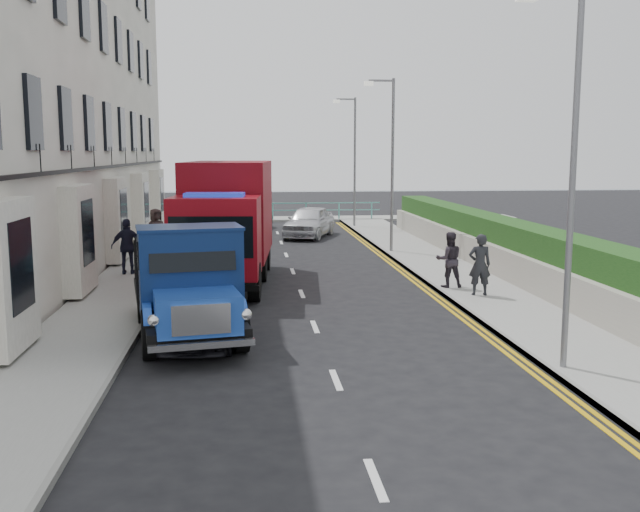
# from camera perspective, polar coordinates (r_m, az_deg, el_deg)

# --- Properties ---
(ground) EXTENTS (120.00, 120.00, 0.00)m
(ground) POSITION_cam_1_polar(r_m,az_deg,el_deg) (15.04, 0.32, -7.53)
(ground) COLOR black
(ground) RESTS_ON ground
(pavement_west) EXTENTS (2.40, 38.00, 0.12)m
(pavement_west) POSITION_cam_1_polar(r_m,az_deg,el_deg) (24.00, -14.53, -1.66)
(pavement_west) COLOR gray
(pavement_west) RESTS_ON ground
(pavement_east) EXTENTS (2.60, 38.00, 0.12)m
(pavement_east) POSITION_cam_1_polar(r_m,az_deg,el_deg) (24.70, 10.32, -1.25)
(pavement_east) COLOR gray
(pavement_east) RESTS_ON ground
(promenade) EXTENTS (30.00, 2.50, 0.12)m
(promenade) POSITION_cam_1_polar(r_m,az_deg,el_deg) (43.60, -3.84, 2.97)
(promenade) COLOR gray
(promenade) RESTS_ON ground
(sea_plane) EXTENTS (120.00, 120.00, 0.00)m
(sea_plane) POSITION_cam_1_polar(r_m,az_deg,el_deg) (74.51, -4.73, 5.12)
(sea_plane) COLOR slate
(sea_plane) RESTS_ON ground
(terrace_west) EXTENTS (6.31, 30.20, 14.25)m
(terrace_west) POSITION_cam_1_polar(r_m,az_deg,el_deg) (28.66, -22.56, 13.82)
(terrace_west) COLOR white
(terrace_west) RESTS_ON ground
(garden_east) EXTENTS (1.45, 28.00, 1.75)m
(garden_east) POSITION_cam_1_polar(r_m,az_deg,el_deg) (25.18, 14.55, 0.73)
(garden_east) COLOR #B2AD9E
(garden_east) RESTS_ON ground
(seafront_railing) EXTENTS (13.00, 0.08, 1.11)m
(seafront_railing) POSITION_cam_1_polar(r_m,az_deg,el_deg) (42.76, -3.80, 3.56)
(seafront_railing) COLOR #59B2A5
(seafront_railing) RESTS_ON ground
(lamp_near) EXTENTS (1.23, 0.18, 7.00)m
(lamp_near) POSITION_cam_1_polar(r_m,az_deg,el_deg) (13.65, 19.16, 7.40)
(lamp_near) COLOR slate
(lamp_near) RESTS_ON ground
(lamp_mid) EXTENTS (1.23, 0.18, 7.00)m
(lamp_mid) POSITION_cam_1_polar(r_m,az_deg,el_deg) (28.96, 5.59, 8.06)
(lamp_mid) COLOR slate
(lamp_mid) RESTS_ON ground
(lamp_far) EXTENTS (1.23, 0.18, 7.00)m
(lamp_far) POSITION_cam_1_polar(r_m,az_deg,el_deg) (38.81, 2.62, 8.14)
(lamp_far) COLOR slate
(lamp_far) RESTS_ON ground
(bedford_lorry) EXTENTS (2.96, 5.59, 2.53)m
(bedford_lorry) POSITION_cam_1_polar(r_m,az_deg,el_deg) (15.45, -10.36, -2.79)
(bedford_lorry) COLOR black
(bedford_lorry) RESTS_ON ground
(red_lorry) EXTENTS (3.05, 7.44, 3.81)m
(red_lorry) POSITION_cam_1_polar(r_m,az_deg,el_deg) (22.56, -7.46, 2.95)
(red_lorry) COLOR black
(red_lorry) RESTS_ON ground
(parked_car_front) EXTENTS (1.74, 3.91, 1.31)m
(parked_car_front) POSITION_cam_1_polar(r_m,az_deg,el_deg) (15.80, -9.53, -4.43)
(parked_car_front) COLOR black
(parked_car_front) RESTS_ON ground
(parked_car_mid) EXTENTS (1.81, 4.75, 1.54)m
(parked_car_mid) POSITION_cam_1_polar(r_m,az_deg,el_deg) (26.34, -8.23, 0.95)
(parked_car_mid) COLOR #63BDD6
(parked_car_mid) RESTS_ON ground
(parked_car_rear) EXTENTS (1.98, 4.42, 1.26)m
(parked_car_rear) POSITION_cam_1_polar(r_m,az_deg,el_deg) (29.63, -7.87, 1.49)
(parked_car_rear) COLOR silver
(parked_car_rear) RESTS_ON ground
(seafront_car_left) EXTENTS (3.30, 5.02, 1.28)m
(seafront_car_left) POSITION_cam_1_polar(r_m,az_deg,el_deg) (37.98, -5.96, 3.03)
(seafront_car_left) COLOR black
(seafront_car_left) RESTS_ON ground
(seafront_car_right) EXTENTS (3.21, 4.81, 1.52)m
(seafront_car_right) POSITION_cam_1_polar(r_m,az_deg,el_deg) (34.68, -0.88, 2.77)
(seafront_car_right) COLOR silver
(seafront_car_right) RESTS_ON ground
(pedestrian_east_near) EXTENTS (0.66, 0.46, 1.73)m
(pedestrian_east_near) POSITION_cam_1_polar(r_m,az_deg,el_deg) (20.44, 12.66, -0.68)
(pedestrian_east_near) COLOR #212227
(pedestrian_east_near) RESTS_ON pavement_east
(pedestrian_east_far) EXTENTS (0.82, 0.65, 1.65)m
(pedestrian_east_far) POSITION_cam_1_polar(r_m,az_deg,el_deg) (21.48, 10.29, -0.28)
(pedestrian_east_far) COLOR #2F2932
(pedestrian_east_far) RESTS_ON pavement_east
(pedestrian_west_near) EXTENTS (1.11, 0.54, 1.83)m
(pedestrian_west_near) POSITION_cam_1_polar(r_m,az_deg,el_deg) (24.24, -15.13, 0.74)
(pedestrian_west_near) COLOR black
(pedestrian_west_near) RESTS_ON pavement_west
(pedestrian_west_far) EXTENTS (1.05, 0.95, 1.80)m
(pedestrian_west_far) POSITION_cam_1_polar(r_m,az_deg,el_deg) (28.76, -12.97, 1.94)
(pedestrian_west_far) COLOR #382928
(pedestrian_west_far) RESTS_ON pavement_west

